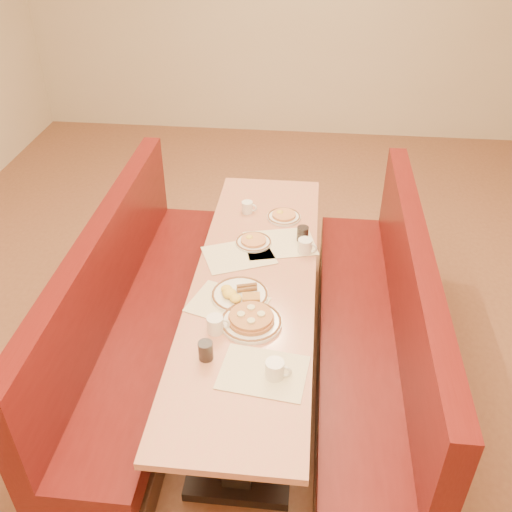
# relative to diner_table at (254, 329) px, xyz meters

# --- Properties ---
(ground) EXTENTS (8.00, 8.00, 0.00)m
(ground) POSITION_rel_diner_table_xyz_m (0.00, 0.00, -0.37)
(ground) COLOR #9E6647
(ground) RESTS_ON ground
(room_envelope) EXTENTS (6.04, 8.04, 2.82)m
(room_envelope) POSITION_rel_diner_table_xyz_m (0.00, 0.00, 1.56)
(room_envelope) COLOR beige
(room_envelope) RESTS_ON ground
(diner_table) EXTENTS (0.70, 2.50, 0.75)m
(diner_table) POSITION_rel_diner_table_xyz_m (0.00, 0.00, 0.00)
(diner_table) COLOR black
(diner_table) RESTS_ON ground
(booth_left) EXTENTS (0.55, 2.50, 1.05)m
(booth_left) POSITION_rel_diner_table_xyz_m (-0.73, 0.00, -0.01)
(booth_left) COLOR #4C3326
(booth_left) RESTS_ON ground
(booth_right) EXTENTS (0.55, 2.50, 1.05)m
(booth_right) POSITION_rel_diner_table_xyz_m (0.73, 0.00, -0.01)
(booth_right) COLOR #4C3326
(booth_right) RESTS_ON ground
(placemat_near_left) EXTENTS (0.47, 0.40, 0.00)m
(placemat_near_left) POSITION_rel_diner_table_xyz_m (-0.12, -0.23, 0.38)
(placemat_near_left) COLOR beige
(placemat_near_left) RESTS_ON diner_table
(placemat_near_right) EXTENTS (0.44, 0.35, 0.00)m
(placemat_near_right) POSITION_rel_diner_table_xyz_m (0.12, -0.70, 0.38)
(placemat_near_right) COLOR beige
(placemat_near_right) RESTS_ON diner_table
(placemat_far_left) EXTENTS (0.50, 0.44, 0.00)m
(placemat_far_left) POSITION_rel_diner_table_xyz_m (-0.12, 0.24, 0.38)
(placemat_far_left) COLOR beige
(placemat_far_left) RESTS_ON diner_table
(placemat_far_right) EXTENTS (0.50, 0.42, 0.00)m
(placemat_far_right) POSITION_rel_diner_table_xyz_m (0.12, 0.39, 0.38)
(placemat_far_right) COLOR beige
(placemat_far_right) RESTS_ON diner_table
(pancake_plate) EXTENTS (0.32, 0.32, 0.07)m
(pancake_plate) POSITION_rel_diner_table_xyz_m (0.02, -0.37, 0.40)
(pancake_plate) COLOR white
(pancake_plate) RESTS_ON diner_table
(eggs_plate) EXTENTS (0.32, 0.32, 0.06)m
(eggs_plate) POSITION_rel_diner_table_xyz_m (-0.07, -0.16, 0.39)
(eggs_plate) COLOR white
(eggs_plate) RESTS_ON diner_table
(extra_plate_mid) EXTENTS (0.23, 0.23, 0.05)m
(extra_plate_mid) POSITION_rel_diner_table_xyz_m (0.12, 0.71, 0.39)
(extra_plate_mid) COLOR white
(extra_plate_mid) RESTS_ON diner_table
(extra_plate_far) EXTENTS (0.23, 0.23, 0.05)m
(extra_plate_far) POSITION_rel_diner_table_xyz_m (-0.05, 0.38, 0.39)
(extra_plate_far) COLOR white
(extra_plate_far) RESTS_ON diner_table
(coffee_mug_a) EXTENTS (0.13, 0.09, 0.09)m
(coffee_mug_a) POSITION_rel_diner_table_xyz_m (0.18, -0.73, 0.42)
(coffee_mug_a) COLOR white
(coffee_mug_a) RESTS_ON diner_table
(coffee_mug_b) EXTENTS (0.12, 0.08, 0.09)m
(coffee_mug_b) POSITION_rel_diner_table_xyz_m (-0.15, -0.44, 0.42)
(coffee_mug_b) COLOR white
(coffee_mug_b) RESTS_ON diner_table
(coffee_mug_c) EXTENTS (0.12, 0.09, 0.09)m
(coffee_mug_c) POSITION_rel_diner_table_xyz_m (0.28, 0.31, 0.42)
(coffee_mug_c) COLOR white
(coffee_mug_c) RESTS_ON diner_table
(coffee_mug_d) EXTENTS (0.11, 0.07, 0.08)m
(coffee_mug_d) POSITION_rel_diner_table_xyz_m (-0.13, 0.76, 0.42)
(coffee_mug_d) COLOR white
(coffee_mug_d) RESTS_ON diner_table
(soda_tumbler_near) EXTENTS (0.07, 0.07, 0.10)m
(soda_tumbler_near) POSITION_rel_diner_table_xyz_m (-0.16, -0.64, 0.42)
(soda_tumbler_near) COLOR black
(soda_tumbler_near) RESTS_ON diner_table
(soda_tumbler_mid) EXTENTS (0.07, 0.07, 0.10)m
(soda_tumbler_mid) POSITION_rel_diner_table_xyz_m (0.26, 0.44, 0.43)
(soda_tumbler_mid) COLOR black
(soda_tumbler_mid) RESTS_ON diner_table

